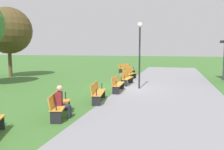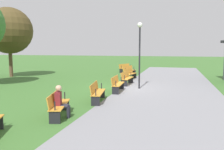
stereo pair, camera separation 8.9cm
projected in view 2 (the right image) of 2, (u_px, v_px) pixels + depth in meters
name	position (u px, v px, depth m)	size (l,w,h in m)	color
ground_plane	(124.00, 88.00, 14.94)	(120.00, 120.00, 0.00)	#3D6B2D
path_paving	(168.00, 90.00, 14.22)	(33.99, 5.88, 0.01)	gray
bench_0	(125.00, 68.00, 24.40)	(1.88, 1.14, 0.89)	orange
bench_1	(129.00, 70.00, 21.67)	(1.90, 0.96, 0.89)	orange
bench_2	(130.00, 74.00, 18.93)	(1.90, 0.77, 0.89)	orange
bench_3	(127.00, 78.00, 16.23)	(1.87, 0.57, 0.89)	orange
bench_4	(117.00, 83.00, 13.59)	(1.87, 0.57, 0.89)	orange
bench_5	(97.00, 92.00, 11.05)	(1.90, 0.77, 0.89)	orange
bench_6	(58.00, 104.00, 8.63)	(1.90, 0.96, 0.89)	orange
person_seated	(61.00, 100.00, 8.47)	(0.43, 0.58, 1.20)	maroon
tree_0	(9.00, 31.00, 20.25)	(4.00, 4.00, 6.03)	brown
lamp_post	(140.00, 43.00, 14.36)	(0.32, 0.32, 4.09)	black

